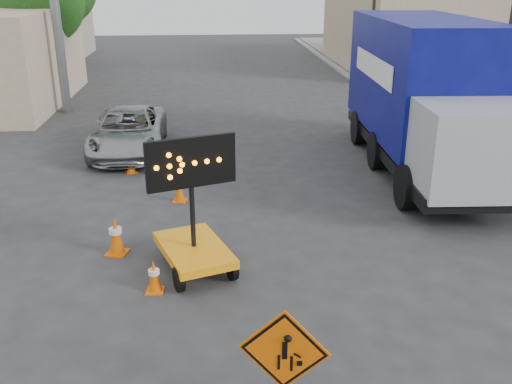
{
  "coord_description": "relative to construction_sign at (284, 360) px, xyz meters",
  "views": [
    {
      "loc": [
        -0.6,
        -5.97,
        5.39
      ],
      "look_at": [
        0.21,
        3.72,
        1.67
      ],
      "focal_mm": 40.0,
      "sensor_mm": 36.0,
      "label": 1
    }
  ],
  "objects": [
    {
      "name": "curb_right",
      "position": [
        6.96,
        15.06,
        -0.77
      ],
      "size": [
        0.4,
        60.0,
        0.12
      ],
      "primitive_type": "cube",
      "color": "gray",
      "rests_on": "ground"
    },
    {
      "name": "sidewalk_right",
      "position": [
        9.26,
        15.06,
        -0.75
      ],
      "size": [
        4.0,
        60.0,
        0.15
      ],
      "primitive_type": "cube",
      "color": "gray",
      "rests_on": "ground"
    },
    {
      "name": "building_right_far",
      "position": [
        12.76,
        30.06,
        1.47
      ],
      "size": [
        10.0,
        14.0,
        4.6
      ],
      "primitive_type": "cube",
      "color": "#C2AA8C",
      "rests_on": "ground"
    },
    {
      "name": "tree_left_near",
      "position": [
        -8.24,
        22.06,
        3.34
      ],
      "size": [
        3.71,
        3.71,
        6.03
      ],
      "color": "#3F2D1B",
      "rests_on": "ground"
    },
    {
      "name": "construction_sign",
      "position": [
        0.0,
        0.0,
        0.0
      ],
      "size": [
        1.15,
        0.82,
        1.56
      ],
      "rotation": [
        0.0,
        0.0,
        -0.25
      ],
      "color": "black",
      "rests_on": "ground"
    },
    {
      "name": "arrow_board",
      "position": [
        -1.22,
        4.01,
        -0.22
      ],
      "size": [
        1.69,
        2.15,
        2.68
      ],
      "rotation": [
        0.0,
        0.0,
        0.34
      ],
      "color": "orange",
      "rests_on": "ground"
    },
    {
      "name": "pickup_truck",
      "position": [
        -3.46,
        12.15,
        -0.15
      ],
      "size": [
        2.36,
        4.94,
        1.36
      ],
      "primitive_type": "imported",
      "rotation": [
        0.0,
        0.0,
        0.02
      ],
      "color": "#9EA1A4",
      "rests_on": "ground"
    },
    {
      "name": "box_truck",
      "position": [
        5.27,
        9.68,
        1.1
      ],
      "size": [
        3.2,
        9.06,
        4.25
      ],
      "rotation": [
        0.0,
        0.0,
        -0.05
      ],
      "color": "black",
      "rests_on": "ground"
    },
    {
      "name": "cone_a",
      "position": [
        -1.92,
        3.23,
        -0.51
      ],
      "size": [
        0.34,
        0.34,
        0.63
      ],
      "rotation": [
        0.0,
        0.0,
        -0.09
      ],
      "color": "#EA5B04",
      "rests_on": "ground"
    },
    {
      "name": "cone_b",
      "position": [
        -2.82,
        4.82,
        -0.42
      ],
      "size": [
        0.51,
        0.51,
        0.81
      ],
      "rotation": [
        0.0,
        0.0,
        -0.28
      ],
      "color": "#EA5B04",
      "rests_on": "ground"
    },
    {
      "name": "cone_c",
      "position": [
        -1.65,
        7.62,
        -0.49
      ],
      "size": [
        0.4,
        0.4,
        0.67
      ],
      "rotation": [
        0.0,
        0.0,
        -0.2
      ],
      "color": "#EA5B04",
      "rests_on": "ground"
    },
    {
      "name": "cone_d",
      "position": [
        -3.16,
        10.01,
        -0.51
      ],
      "size": [
        0.42,
        0.42,
        0.64
      ],
      "rotation": [
        0.0,
        0.0,
        0.35
      ],
      "color": "#EA5B04",
      "rests_on": "ground"
    },
    {
      "name": "cone_e",
      "position": [
        -2.32,
        9.64,
        -0.5
      ],
      "size": [
        0.37,
        0.37,
        0.66
      ],
      "rotation": [
        0.0,
        0.0,
        -0.11
      ],
      "color": "#EA5B04",
      "rests_on": "ground"
    }
  ]
}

